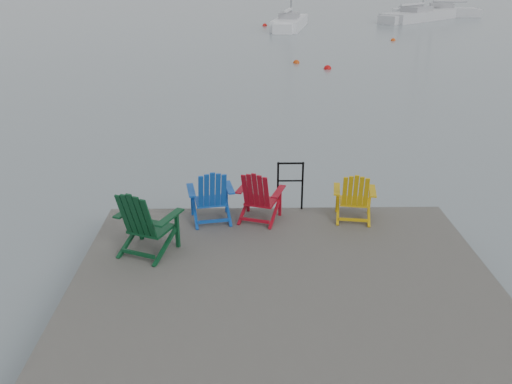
{
  "coord_description": "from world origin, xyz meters",
  "views": [
    {
      "loc": [
        -0.52,
        -6.51,
        4.59
      ],
      "look_at": [
        -0.36,
        2.42,
        0.85
      ],
      "focal_mm": 38.0,
      "sensor_mm": 36.0,
      "label": 1
    }
  ],
  "objects_px": {
    "buoy_a": "(328,69)",
    "buoy_b": "(296,63)",
    "chair_green": "(145,221)",
    "chair_yellow": "(355,196)",
    "buoy_d": "(265,26)",
    "sailboat_far": "(437,12)",
    "sailboat_near": "(290,23)",
    "handrail": "(290,181)",
    "sailboat_mid": "(419,16)",
    "buoy_c": "(393,41)",
    "chair_blue": "(211,195)",
    "chair_red": "(259,195)"
  },
  "relations": [
    {
      "from": "chair_blue",
      "to": "buoy_b",
      "type": "distance_m",
      "value": 19.74
    },
    {
      "from": "chair_yellow",
      "to": "sailboat_mid",
      "type": "relative_size",
      "value": 0.07
    },
    {
      "from": "handrail",
      "to": "chair_red",
      "type": "bearing_deg",
      "value": -140.68
    },
    {
      "from": "chair_green",
      "to": "buoy_b",
      "type": "relative_size",
      "value": 3.18
    },
    {
      "from": "buoy_a",
      "to": "buoy_b",
      "type": "height_order",
      "value": "buoy_a"
    },
    {
      "from": "chair_yellow",
      "to": "sailboat_far",
      "type": "xyz_separation_m",
      "value": [
        16.88,
        46.79,
        -0.6
      ]
    },
    {
      "from": "chair_green",
      "to": "buoy_b",
      "type": "bearing_deg",
      "value": 102.41
    },
    {
      "from": "chair_green",
      "to": "sailboat_near",
      "type": "xyz_separation_m",
      "value": [
        5.01,
        37.3,
        -0.69
      ]
    },
    {
      "from": "buoy_d",
      "to": "chair_green",
      "type": "bearing_deg",
      "value": -94.5
    },
    {
      "from": "handrail",
      "to": "sailboat_far",
      "type": "height_order",
      "value": "sailboat_far"
    },
    {
      "from": "chair_yellow",
      "to": "buoy_c",
      "type": "height_order",
      "value": "chair_yellow"
    },
    {
      "from": "chair_blue",
      "to": "buoy_c",
      "type": "relative_size",
      "value": 3.04
    },
    {
      "from": "chair_yellow",
      "to": "sailboat_far",
      "type": "distance_m",
      "value": 49.75
    },
    {
      "from": "handrail",
      "to": "buoy_b",
      "type": "bearing_deg",
      "value": 84.66
    },
    {
      "from": "chair_green",
      "to": "buoy_d",
      "type": "relative_size",
      "value": 2.73
    },
    {
      "from": "chair_yellow",
      "to": "buoy_a",
      "type": "distance_m",
      "value": 17.89
    },
    {
      "from": "chair_red",
      "to": "chair_green",
      "type": "bearing_deg",
      "value": -128.67
    },
    {
      "from": "buoy_a",
      "to": "buoy_d",
      "type": "bearing_deg",
      "value": 96.65
    },
    {
      "from": "handrail",
      "to": "sailboat_mid",
      "type": "xyz_separation_m",
      "value": [
        14.84,
        42.03,
        -0.69
      ]
    },
    {
      "from": "chair_blue",
      "to": "chair_red",
      "type": "height_order",
      "value": "chair_blue"
    },
    {
      "from": "buoy_a",
      "to": "buoy_b",
      "type": "relative_size",
      "value": 1.09
    },
    {
      "from": "chair_yellow",
      "to": "sailboat_far",
      "type": "height_order",
      "value": "sailboat_far"
    },
    {
      "from": "buoy_b",
      "to": "sailboat_near",
      "type": "bearing_deg",
      "value": 86.84
    },
    {
      "from": "chair_blue",
      "to": "buoy_c",
      "type": "xyz_separation_m",
      "value": [
        10.36,
        28.33,
        -0.99
      ]
    },
    {
      "from": "handrail",
      "to": "buoy_a",
      "type": "distance_m",
      "value": 17.59
    },
    {
      "from": "handrail",
      "to": "buoy_a",
      "type": "xyz_separation_m",
      "value": [
        3.14,
        17.28,
        -1.04
      ]
    },
    {
      "from": "chair_yellow",
      "to": "buoy_b",
      "type": "distance_m",
      "value": 19.49
    },
    {
      "from": "chair_blue",
      "to": "sailboat_near",
      "type": "distance_m",
      "value": 36.41
    },
    {
      "from": "sailboat_mid",
      "to": "chair_yellow",
      "type": "bearing_deg",
      "value": -61.54
    },
    {
      "from": "handrail",
      "to": "buoy_d",
      "type": "bearing_deg",
      "value": 88.82
    },
    {
      "from": "sailboat_far",
      "to": "chair_yellow",
      "type": "bearing_deg",
      "value": 169.17
    },
    {
      "from": "chair_green",
      "to": "chair_yellow",
      "type": "relative_size",
      "value": 1.2
    },
    {
      "from": "buoy_a",
      "to": "buoy_d",
      "type": "distance_m",
      "value": 20.41
    },
    {
      "from": "chair_blue",
      "to": "chair_yellow",
      "type": "relative_size",
      "value": 1.08
    },
    {
      "from": "chair_yellow",
      "to": "buoy_b",
      "type": "height_order",
      "value": "chair_yellow"
    },
    {
      "from": "chair_red",
      "to": "sailboat_near",
      "type": "bearing_deg",
      "value": 103.31
    },
    {
      "from": "chair_blue",
      "to": "buoy_a",
      "type": "bearing_deg",
      "value": 65.32
    },
    {
      "from": "handrail",
      "to": "sailboat_mid",
      "type": "height_order",
      "value": "sailboat_mid"
    },
    {
      "from": "sailboat_near",
      "to": "sailboat_far",
      "type": "distance_m",
      "value": 18.58
    },
    {
      "from": "chair_yellow",
      "to": "buoy_b",
      "type": "bearing_deg",
      "value": 96.84
    },
    {
      "from": "chair_yellow",
      "to": "buoy_d",
      "type": "height_order",
      "value": "chair_yellow"
    },
    {
      "from": "chair_yellow",
      "to": "handrail",
      "type": "bearing_deg",
      "value": 165.35
    },
    {
      "from": "chair_green",
      "to": "buoy_d",
      "type": "xyz_separation_m",
      "value": [
        3.08,
        39.14,
        -1.04
      ]
    },
    {
      "from": "chair_green",
      "to": "chair_red",
      "type": "height_order",
      "value": "chair_green"
    },
    {
      "from": "chair_red",
      "to": "sailboat_near",
      "type": "xyz_separation_m",
      "value": [
        3.27,
        36.17,
        -0.62
      ]
    },
    {
      "from": "handrail",
      "to": "chair_blue",
      "type": "relative_size",
      "value": 0.93
    },
    {
      "from": "buoy_b",
      "to": "buoy_c",
      "type": "distance_m",
      "value": 11.42
    },
    {
      "from": "buoy_a",
      "to": "sailboat_mid",
      "type": "bearing_deg",
      "value": 64.7
    },
    {
      "from": "chair_green",
      "to": "buoy_c",
      "type": "height_order",
      "value": "chair_green"
    },
    {
      "from": "sailboat_mid",
      "to": "buoy_c",
      "type": "xyz_separation_m",
      "value": [
        -5.86,
        -14.18,
        -0.35
      ]
    }
  ]
}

